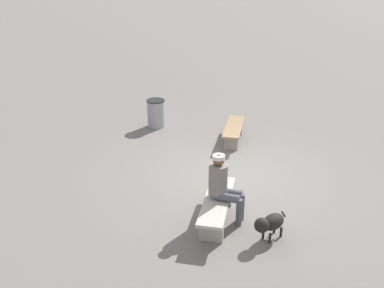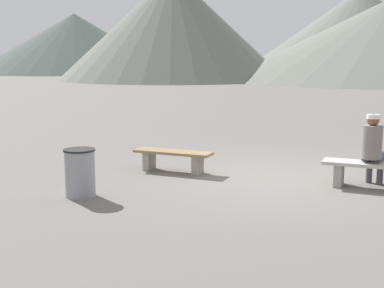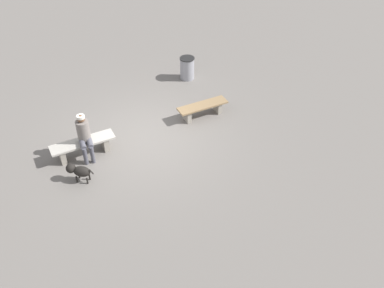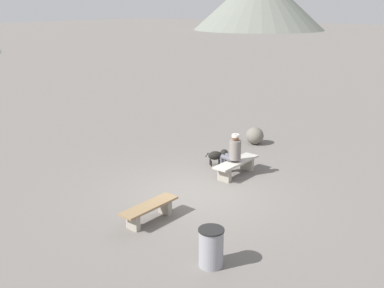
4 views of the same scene
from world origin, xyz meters
name	(u,v)px [view 4 (image 4 of 4)]	position (x,y,z in m)	size (l,w,h in m)	color
ground	(196,194)	(0.00, 0.00, -0.03)	(210.00, 210.00, 0.06)	slate
bench_left	(150,210)	(-1.97, -0.17, 0.29)	(1.59, 0.45, 0.42)	gray
bench_right	(236,165)	(1.81, -0.11, 0.31)	(1.77, 0.48, 0.45)	gray
seated_person	(233,152)	(1.74, -0.02, 0.75)	(0.40, 0.66, 1.30)	slate
dog	(218,155)	(2.22, 0.84, 0.33)	(0.61, 0.57, 0.50)	black
trash_bin	(211,247)	(-2.62, -2.43, 0.39)	(0.51, 0.51, 0.79)	gray
boulder	(255,136)	(4.91, 1.12, 0.31)	(0.69, 0.64, 0.62)	#6B665B
distant_peak_3	(259,0)	(68.84, 38.90, 5.39)	(24.47, 24.47, 10.78)	slate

